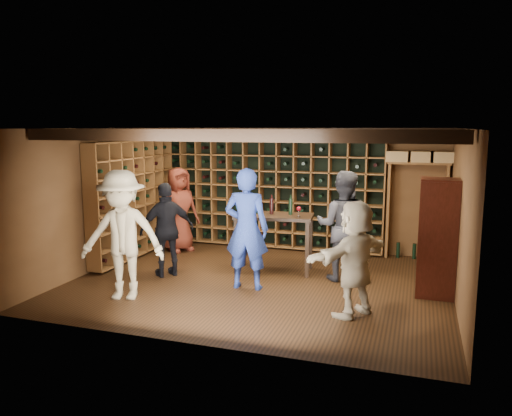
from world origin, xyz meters
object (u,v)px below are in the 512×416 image
(man_blue_shirt, at_px, (247,229))
(guest_woman_black, at_px, (167,230))
(man_grey_suit, at_px, (343,226))
(guest_red_floral, at_px, (179,209))
(guest_beige, at_px, (355,258))
(tasting_table, at_px, (274,222))
(display_cabinet, at_px, (437,240))
(guest_khaki, at_px, (122,235))

(man_blue_shirt, height_order, guest_woman_black, man_blue_shirt)
(man_grey_suit, xyz_separation_m, guest_red_floral, (-3.46, 0.93, -0.05))
(man_blue_shirt, relative_size, guest_beige, 1.21)
(man_grey_suit, xyz_separation_m, tasting_table, (-1.22, 0.13, -0.03))
(display_cabinet, bearing_deg, guest_woman_black, -175.52)
(man_blue_shirt, xyz_separation_m, guest_beige, (1.75, -0.63, -0.16))
(display_cabinet, xyz_separation_m, man_blue_shirt, (-2.81, -0.55, 0.10))
(guest_beige, bearing_deg, man_grey_suit, -132.03)
(guest_khaki, relative_size, tasting_table, 1.36)
(man_blue_shirt, distance_m, man_grey_suit, 1.64)
(display_cabinet, height_order, guest_khaki, guest_khaki)
(display_cabinet, bearing_deg, guest_red_floral, 165.24)
(man_blue_shirt, relative_size, guest_woman_black, 1.19)
(man_blue_shirt, xyz_separation_m, man_grey_suit, (1.36, 0.92, -0.04))
(man_grey_suit, relative_size, guest_red_floral, 1.06)
(guest_beige, bearing_deg, guest_khaki, -49.86)
(guest_beige, bearing_deg, guest_red_floral, -89.05)
(display_cabinet, xyz_separation_m, guest_khaki, (-4.39, -1.56, 0.10))
(guest_khaki, bearing_deg, man_grey_suit, 18.90)
(display_cabinet, distance_m, man_blue_shirt, 2.87)
(tasting_table, bearing_deg, guest_woman_black, -159.39)
(guest_beige, height_order, tasting_table, guest_beige)
(guest_woman_black, distance_m, guest_khaki, 1.23)
(guest_beige, bearing_deg, guest_woman_black, -70.83)
(man_grey_suit, xyz_separation_m, guest_woman_black, (-2.86, -0.71, -0.11))
(man_grey_suit, distance_m, guest_khaki, 3.51)
(man_grey_suit, height_order, guest_khaki, guest_khaki)
(display_cabinet, height_order, guest_red_floral, display_cabinet)
(display_cabinet, xyz_separation_m, man_grey_suit, (-1.46, 0.37, 0.06))
(display_cabinet, bearing_deg, guest_khaki, -160.47)
(man_grey_suit, distance_m, guest_red_floral, 3.58)
(guest_beige, relative_size, tasting_table, 1.12)
(display_cabinet, relative_size, man_grey_suit, 0.96)
(guest_red_floral, xyz_separation_m, guest_khaki, (0.52, -2.85, 0.10))
(tasting_table, bearing_deg, man_grey_suit, -12.29)
(guest_woman_black, bearing_deg, guest_khaki, 39.75)
(man_grey_suit, bearing_deg, tasting_table, -7.26)
(display_cabinet, xyz_separation_m, guest_woman_black, (-4.31, -0.34, -0.05))
(guest_woman_black, height_order, tasting_table, guest_woman_black)
(guest_red_floral, height_order, guest_khaki, guest_khaki)
(display_cabinet, relative_size, man_blue_shirt, 0.92)
(man_grey_suit, bearing_deg, guest_khaki, 31.99)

